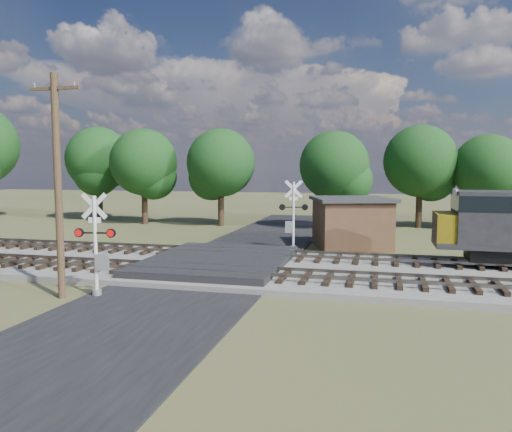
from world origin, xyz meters
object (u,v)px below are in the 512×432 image
(crossing_signal_near, at_px, (98,254))
(equipment_shed, at_px, (352,222))
(utility_pole, at_px, (58,181))
(crossing_signal_far, at_px, (292,222))

(crossing_signal_near, distance_m, equipment_shed, 18.00)
(crossing_signal_near, relative_size, equipment_shed, 0.70)
(utility_pole, height_order, equipment_shed, utility_pole)
(crossing_signal_near, relative_size, crossing_signal_far, 0.95)
(crossing_signal_far, bearing_deg, utility_pole, 51.11)
(crossing_signal_near, xyz_separation_m, utility_pole, (-1.36, -0.51, 2.97))
(crossing_signal_near, relative_size, utility_pole, 0.48)
(crossing_signal_near, distance_m, crossing_signal_far, 14.27)
(crossing_signal_near, bearing_deg, utility_pole, -167.92)
(crossing_signal_far, height_order, utility_pole, utility_pole)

